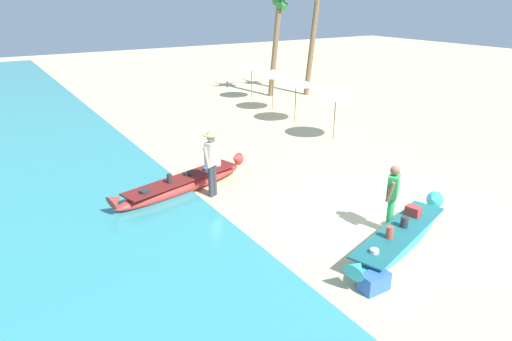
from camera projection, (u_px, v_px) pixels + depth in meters
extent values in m
plane|color=beige|center=(389.00, 217.00, 11.20)|extent=(80.00, 80.00, 0.00)
ellipsoid|color=#33B2BC|center=(399.00, 240.00, 9.75)|extent=(3.98, 1.91, 0.42)
cone|color=#33B2BC|center=(433.00, 200.00, 11.05)|extent=(0.52, 0.53, 0.49)
cone|color=#33B2BC|center=(357.00, 268.00, 8.27)|extent=(0.52, 0.53, 0.49)
cube|color=#1C6267|center=(400.00, 231.00, 9.68)|extent=(3.38, 1.72, 0.04)
cylinder|color=silver|center=(374.00, 252.00, 8.81)|extent=(0.17, 0.17, 0.10)
cylinder|color=#B74C38|center=(390.00, 233.00, 9.32)|extent=(0.16, 0.16, 0.28)
cylinder|color=#2D2D33|center=(404.00, 222.00, 9.77)|extent=(0.17, 0.17, 0.26)
cube|color=#B73333|center=(413.00, 211.00, 10.28)|extent=(0.29, 0.36, 0.25)
ellipsoid|color=red|center=(183.00, 186.00, 12.53)|extent=(4.23, 1.73, 0.42)
cone|color=red|center=(236.00, 158.00, 13.85)|extent=(0.48, 0.48, 0.46)
cone|color=red|center=(116.00, 200.00, 11.03)|extent=(0.48, 0.48, 0.46)
cube|color=maroon|center=(183.00, 179.00, 12.46)|extent=(3.59, 1.57, 0.04)
cylinder|color=#2D2D33|center=(145.00, 192.00, 11.50)|extent=(0.26, 0.26, 0.10)
cylinder|color=#2D2D33|center=(169.00, 179.00, 12.07)|extent=(0.13, 0.13, 0.27)
cylinder|color=#2D2D33|center=(187.00, 174.00, 12.63)|extent=(0.20, 0.20, 0.10)
cylinder|color=#386699|center=(208.00, 169.00, 12.99)|extent=(0.26, 0.26, 0.10)
cylinder|color=silver|center=(217.00, 164.00, 13.37)|extent=(0.24, 0.24, 0.10)
cylinder|color=#333842|center=(214.00, 179.00, 12.31)|extent=(0.14, 0.14, 0.90)
cylinder|color=#333842|center=(211.00, 181.00, 12.20)|extent=(0.14, 0.14, 0.90)
cube|color=silver|center=(211.00, 153.00, 11.98)|extent=(0.42, 0.35, 0.62)
cylinder|color=tan|center=(217.00, 153.00, 12.17)|extent=(0.17, 0.22, 0.57)
cylinder|color=tan|center=(207.00, 158.00, 11.81)|extent=(0.17, 0.22, 0.57)
sphere|color=tan|center=(211.00, 138.00, 11.82)|extent=(0.22, 0.22, 0.22)
cylinder|color=tan|center=(211.00, 135.00, 11.80)|extent=(0.44, 0.44, 0.02)
cone|color=tan|center=(211.00, 132.00, 11.77)|extent=(0.26, 0.26, 0.12)
cylinder|color=green|center=(390.00, 215.00, 10.34)|extent=(0.14, 0.14, 0.86)
cylinder|color=green|center=(391.00, 213.00, 10.46)|extent=(0.14, 0.14, 0.86)
cube|color=green|center=(393.00, 186.00, 10.15)|extent=(0.42, 0.38, 0.53)
cylinder|color=brown|center=(390.00, 192.00, 9.98)|extent=(0.18, 0.21, 0.48)
cylinder|color=brown|center=(394.00, 185.00, 10.37)|extent=(0.18, 0.21, 0.48)
sphere|color=brown|center=(395.00, 170.00, 10.01)|extent=(0.22, 0.22, 0.22)
cylinder|color=#8E6B47|center=(335.00, 114.00, 17.02)|extent=(0.04, 0.04, 1.90)
cone|color=silver|center=(336.00, 93.00, 16.73)|extent=(1.60, 1.60, 0.32)
cylinder|color=#8E6B47|center=(295.00, 100.00, 19.36)|extent=(0.04, 0.04, 1.90)
cone|color=silver|center=(296.00, 81.00, 19.07)|extent=(1.60, 1.60, 0.32)
cylinder|color=#8E6B47|center=(273.00, 90.00, 21.41)|extent=(0.04, 0.04, 1.90)
cone|color=silver|center=(273.00, 73.00, 21.13)|extent=(1.60, 1.60, 0.32)
cylinder|color=#8E6B47|center=(251.00, 80.00, 23.86)|extent=(0.04, 0.04, 1.90)
cone|color=silver|center=(251.00, 65.00, 23.58)|extent=(1.60, 1.60, 0.32)
cylinder|color=brown|center=(313.00, 38.00, 24.22)|extent=(0.90, 0.28, 6.04)
cylinder|color=brown|center=(275.00, 46.00, 24.02)|extent=(0.82, 0.28, 5.31)
cube|color=blue|center=(374.00, 282.00, 8.36)|extent=(0.54, 0.33, 0.36)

